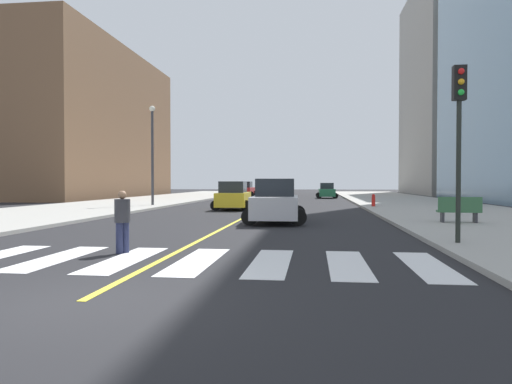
# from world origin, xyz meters

# --- Properties ---
(ground_plane) EXTENTS (220.00, 220.00, 0.00)m
(ground_plane) POSITION_xyz_m (0.00, 0.00, 0.00)
(ground_plane) COLOR black
(sidewalk_kerb_east) EXTENTS (10.00, 120.00, 0.15)m
(sidewalk_kerb_east) POSITION_xyz_m (12.20, 20.00, 0.07)
(sidewalk_kerb_east) COLOR #9E9B93
(sidewalk_kerb_east) RESTS_ON ground
(sidewalk_kerb_west) EXTENTS (10.00, 120.00, 0.15)m
(sidewalk_kerb_west) POSITION_xyz_m (-12.20, 20.00, 0.07)
(sidewalk_kerb_west) COLOR #9E9B93
(sidewalk_kerb_west) RESTS_ON ground
(crosswalk_paint) EXTENTS (13.50, 4.00, 0.01)m
(crosswalk_paint) POSITION_xyz_m (0.00, 4.00, 0.01)
(crosswalk_paint) COLOR silver
(crosswalk_paint) RESTS_ON ground
(lane_divider_paint) EXTENTS (0.16, 80.00, 0.01)m
(lane_divider_paint) POSITION_xyz_m (0.00, 40.00, 0.01)
(lane_divider_paint) COLOR yellow
(lane_divider_paint) RESTS_ON ground
(parking_garage_concrete) EXTENTS (18.00, 24.00, 31.66)m
(parking_garage_concrete) POSITION_xyz_m (27.84, 67.89, 15.83)
(parking_garage_concrete) COLOR #9E9B93
(parking_garage_concrete) RESTS_ON ground
(low_rise_brick_west) EXTENTS (16.00, 32.00, 18.31)m
(low_rise_brick_west) POSITION_xyz_m (-26.84, 49.30, 9.16)
(low_rise_brick_west) COLOR brown
(low_rise_brick_west) RESTS_ON ground
(car_silver_nearest) EXTENTS (3.00, 4.70, 2.07)m
(car_silver_nearest) POSITION_xyz_m (1.92, 14.95, 0.97)
(car_silver_nearest) COLOR #B7B7BC
(car_silver_nearest) RESTS_ON ground
(car_yellow_second) EXTENTS (2.80, 4.41, 1.95)m
(car_yellow_second) POSITION_xyz_m (-1.77, 24.74, 0.91)
(car_yellow_second) COLOR gold
(car_yellow_second) RESTS_ON ground
(car_green_third) EXTENTS (2.54, 4.03, 1.79)m
(car_green_third) POSITION_xyz_m (5.22, 48.32, 0.84)
(car_green_third) COLOR #236B42
(car_green_third) RESTS_ON ground
(car_red_fourth) EXTENTS (2.79, 4.40, 1.95)m
(car_red_fourth) POSITION_xyz_m (-5.03, 52.47, 0.91)
(car_red_fourth) COLOR red
(car_red_fourth) RESTS_ON ground
(traffic_light_near_corner) EXTENTS (0.36, 0.41, 5.14)m
(traffic_light_near_corner) POSITION_xyz_m (7.90, 7.19, 3.75)
(traffic_light_near_corner) COLOR black
(traffic_light_near_corner) RESTS_ON sidewalk_kerb_east
(park_bench) EXTENTS (1.84, 0.69, 1.12)m
(park_bench) POSITION_xyz_m (10.00, 14.24, 0.69)
(park_bench) COLOR #33603D
(park_bench) RESTS_ON sidewalk_kerb_east
(pedestrian_crossing) EXTENTS (0.42, 0.42, 1.69)m
(pedestrian_crossing) POSITION_xyz_m (-1.40, 4.99, 0.93)
(pedestrian_crossing) COLOR #232847
(pedestrian_crossing) RESTS_ON ground
(fire_hydrant) EXTENTS (0.26, 0.26, 0.89)m
(fire_hydrant) POSITION_xyz_m (8.00, 27.63, 0.58)
(fire_hydrant) COLOR red
(fire_hydrant) RESTS_ON sidewalk_kerb_east
(street_lamp) EXTENTS (0.44, 0.44, 7.56)m
(street_lamp) POSITION_xyz_m (-8.53, 27.59, 4.60)
(street_lamp) COLOR #38383D
(street_lamp) RESTS_ON sidewalk_kerb_west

